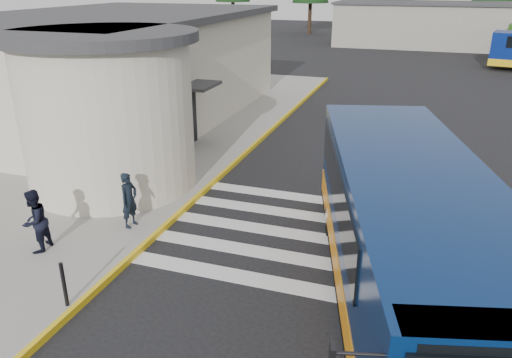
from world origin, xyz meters
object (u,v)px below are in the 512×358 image
(pedestrian_a, at_px, (129,200))
(bollard, at_px, (64,285))
(transit_bus, at_px, (407,241))
(pedestrian_b, at_px, (35,221))

(pedestrian_a, relative_size, bollard, 1.52)
(transit_bus, relative_size, pedestrian_a, 7.26)
(transit_bus, height_order, pedestrian_a, transit_bus)
(pedestrian_a, relative_size, pedestrian_b, 0.96)
(pedestrian_b, xyz_separation_m, bollard, (2.11, -1.65, -0.29))
(pedestrian_b, bearing_deg, pedestrian_a, 136.50)
(transit_bus, relative_size, pedestrian_b, 6.97)
(transit_bus, distance_m, pedestrian_b, 8.61)
(transit_bus, relative_size, bollard, 11.05)
(pedestrian_a, distance_m, pedestrian_b, 2.36)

